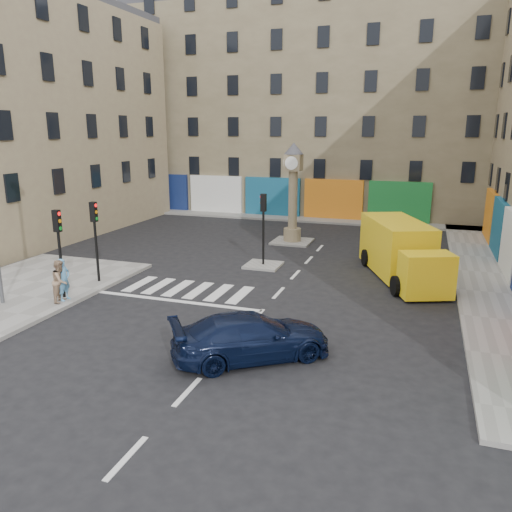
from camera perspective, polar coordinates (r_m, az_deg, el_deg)
The scene contains 15 objects.
ground at distance 18.48m, azimuth -0.90°, elevation -8.00°, with size 120.00×120.00×0.00m, color black.
sidewalk_right at distance 27.17m, azimuth 24.26°, elevation -1.78°, with size 2.60×30.00×0.15m, color gray.
sidewalk_far at distance 40.12m, azimuth 4.35°, elevation 4.31°, with size 32.00×2.40×0.15m, color gray.
island_near at distance 26.25m, azimuth 0.83°, elevation -1.05°, with size 1.80×1.80×0.12m, color gray.
island_far at distance 31.85m, azimuth 4.15°, elevation 1.66°, with size 2.40×2.40×0.12m, color gray.
building_far at distance 45.19m, azimuth 6.47°, elevation 16.11°, with size 32.00×10.00×17.00m, color #847758.
building_left at distance 37.44m, azimuth -23.42°, elevation 13.93°, with size 8.00×20.00×15.00m, color #8F815D.
traffic_light_left_near at distance 21.96m, azimuth -21.62°, elevation 1.75°, with size 0.28×0.22×3.70m.
traffic_light_left_far at distance 23.79m, azimuth -17.93°, elevation 2.97°, with size 0.28×0.22×3.70m.
traffic_light_island at distance 25.70m, azimuth 0.85°, elevation 4.40°, with size 0.28×0.22×3.70m.
clock_pillar at distance 31.27m, azimuth 4.26°, elevation 7.91°, with size 1.20×1.20×6.10m.
navy_sedan at distance 15.78m, azimuth -0.54°, elevation -9.19°, with size 2.03×4.99×1.45m, color black.
yellow_van at distance 25.07m, azimuth 16.22°, elevation 0.60°, with size 4.71×7.57×2.65m.
pedestrian_blue at distance 21.93m, azimuth -21.11°, elevation -2.53°, with size 0.64×0.42×1.75m, color #5899CA.
pedestrian_tan at distance 21.79m, azimuth -21.43°, elevation -2.66°, with size 0.85×0.66×1.75m, color #9A7B5F.
Camera 1 is at (5.74, -16.10, 7.02)m, focal length 35.00 mm.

